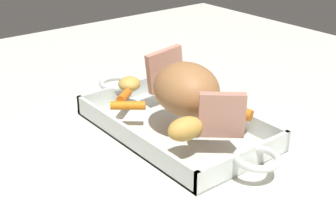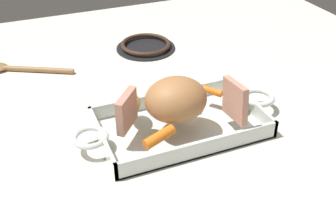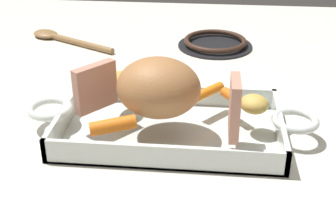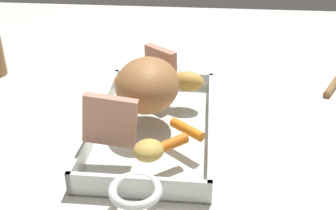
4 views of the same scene
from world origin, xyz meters
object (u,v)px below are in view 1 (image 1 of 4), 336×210
baby_carrot_short (234,110)px  potato_golden_small (129,84)px  baby_carrot_long (124,96)px  roasting_dish (175,125)px  pork_roast (186,89)px  roast_slice_outer (165,69)px  potato_corner (185,129)px  baby_carrot_center_left (128,106)px  roast_slice_thick (223,115)px

baby_carrot_short → potato_golden_small: bearing=21.2°
baby_carrot_long → potato_golden_small: 0.05m
roasting_dish → pork_roast: pork_roast is taller
pork_roast → roast_slice_outer: bearing=-20.0°
pork_roast → potato_golden_small: (0.15, 0.02, -0.03)m
baby_carrot_long → potato_corner: (-0.19, 0.01, 0.01)m
pork_roast → baby_carrot_center_left: size_ratio=2.04×
baby_carrot_long → baby_carrot_center_left: size_ratio=0.71×
pork_roast → roast_slice_outer: (0.12, -0.04, -0.01)m
roasting_dish → potato_golden_small: (0.13, 0.01, 0.04)m
roasting_dish → roast_slice_thick: (-0.12, -0.00, 0.07)m
pork_roast → baby_carrot_long: (0.12, 0.06, -0.04)m
potato_corner → baby_carrot_center_left: bearing=2.9°
baby_carrot_long → baby_carrot_short: size_ratio=0.66×
roasting_dish → roast_slice_thick: bearing=-179.0°
baby_carrot_short → potato_golden_small: 0.23m
potato_corner → potato_golden_small: potato_corner is taller
baby_carrot_long → pork_roast: bearing=-154.2°
pork_roast → roast_slice_thick: (-0.10, 0.01, -0.01)m
roast_slice_outer → baby_carrot_center_left: roast_slice_outer is taller
roast_slice_outer → baby_carrot_short: roast_slice_outer is taller
roast_slice_outer → potato_golden_small: bearing=61.6°
pork_roast → potato_corner: pork_roast is taller
roast_slice_outer → baby_carrot_long: (0.00, 0.10, -0.03)m
roast_slice_outer → potato_golden_small: (0.03, 0.06, -0.03)m
baby_carrot_long → potato_golden_small: size_ratio=0.98×
roast_slice_outer → baby_carrot_long: bearing=89.1°
baby_carrot_long → potato_golden_small: (0.03, -0.03, 0.01)m
pork_roast → potato_corner: (-0.08, 0.07, -0.03)m
baby_carrot_short → baby_carrot_center_left: baby_carrot_short is taller
roast_slice_outer → baby_carrot_center_left: bearing=108.4°
roast_slice_thick → baby_carrot_center_left: bearing=19.9°
potato_golden_small → baby_carrot_short: bearing=-158.8°
baby_carrot_long → potato_golden_small: potato_golden_small is taller
baby_carrot_long → baby_carrot_short: 0.21m
pork_roast → baby_carrot_center_left: pork_roast is taller
roast_slice_outer → potato_golden_small: roast_slice_outer is taller
roast_slice_outer → potato_golden_small: size_ratio=1.77×
baby_carrot_short → baby_carrot_center_left: 0.19m
roast_slice_thick → potato_corner: roast_slice_thick is taller
roast_slice_outer → baby_carrot_short: 0.18m
baby_carrot_long → baby_carrot_short: baby_carrot_short is taller
pork_roast → roasting_dish: bearing=35.6°
roasting_dish → pork_roast: size_ratio=3.60×
roast_slice_thick → baby_carrot_long: 0.23m
baby_carrot_short → roast_slice_outer: bearing=5.9°
pork_roast → potato_golden_small: size_ratio=2.82×
pork_roast → baby_carrot_short: (-0.06, -0.06, -0.04)m
roast_slice_thick → roast_slice_outer: bearing=-13.4°
roasting_dish → potato_golden_small: size_ratio=10.15×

